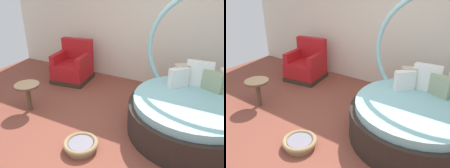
% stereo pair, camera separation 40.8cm
% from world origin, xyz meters
% --- Properties ---
extents(ground_plane, '(8.00, 8.00, 0.02)m').
position_xyz_m(ground_plane, '(0.00, 0.00, -0.01)').
color(ground_plane, brown).
extents(back_wall, '(8.00, 0.12, 2.67)m').
position_xyz_m(back_wall, '(0.00, 2.42, 1.34)').
color(back_wall, silver).
rests_on(back_wall, ground_plane).
extents(round_daybed, '(1.99, 1.99, 2.15)m').
position_xyz_m(round_daybed, '(1.07, 0.99, 0.41)').
color(round_daybed, '#2D231E').
rests_on(round_daybed, ground_plane).
extents(red_armchair, '(0.91, 0.91, 0.94)m').
position_xyz_m(red_armchair, '(-1.82, 1.72, 0.33)').
color(red_armchair, '#38281E').
rests_on(red_armchair, ground_plane).
extents(pet_basket, '(0.51, 0.51, 0.13)m').
position_xyz_m(pet_basket, '(-0.22, -0.26, 0.07)').
color(pet_basket, '#9E7F56').
rests_on(pet_basket, ground_plane).
extents(side_table, '(0.44, 0.44, 0.52)m').
position_xyz_m(side_table, '(-1.69, 0.20, 0.43)').
color(side_table, brown).
rests_on(side_table, ground_plane).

